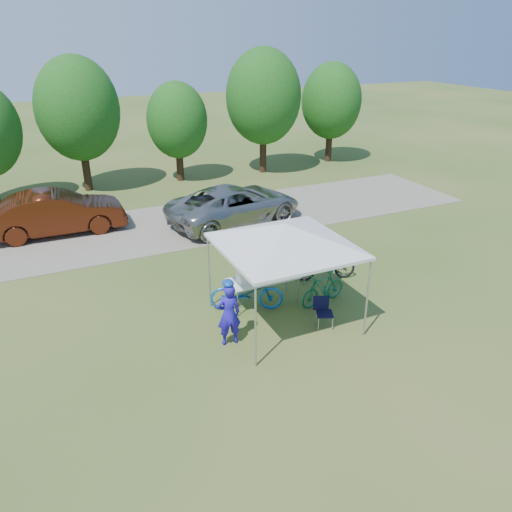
{
  "coord_description": "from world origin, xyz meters",
  "views": [
    {
      "loc": [
        -5.42,
        -10.0,
        7.06
      ],
      "look_at": [
        0.13,
        2.0,
        1.01
      ],
      "focal_mm": 35.0,
      "sensor_mm": 36.0,
      "label": 1
    }
  ],
  "objects_px": {
    "folding_chair": "(323,309)",
    "minivan": "(235,204)",
    "sedan": "(57,213)",
    "cyclist": "(229,314)",
    "bike_dark": "(325,265)",
    "bike_green": "(323,288)",
    "cooler": "(247,275)",
    "bike_blue": "(247,292)",
    "folding_table": "(263,279)"
  },
  "relations": [
    {
      "from": "folding_chair",
      "to": "minivan",
      "type": "relative_size",
      "value": 0.15
    },
    {
      "from": "minivan",
      "to": "sedan",
      "type": "height_order",
      "value": "sedan"
    },
    {
      "from": "folding_chair",
      "to": "cyclist",
      "type": "bearing_deg",
      "value": -162.7
    },
    {
      "from": "cyclist",
      "to": "bike_dark",
      "type": "bearing_deg",
      "value": -149.46
    },
    {
      "from": "folding_chair",
      "to": "minivan",
      "type": "bearing_deg",
      "value": 106.87
    },
    {
      "from": "folding_chair",
      "to": "bike_dark",
      "type": "relative_size",
      "value": 0.42
    },
    {
      "from": "cyclist",
      "to": "bike_dark",
      "type": "distance_m",
      "value": 4.4
    },
    {
      "from": "bike_green",
      "to": "bike_dark",
      "type": "distance_m",
      "value": 1.47
    },
    {
      "from": "bike_green",
      "to": "sedan",
      "type": "height_order",
      "value": "sedan"
    },
    {
      "from": "bike_dark",
      "to": "sedan",
      "type": "distance_m",
      "value": 10.27
    },
    {
      "from": "bike_green",
      "to": "sedan",
      "type": "relative_size",
      "value": 0.32
    },
    {
      "from": "bike_dark",
      "to": "bike_green",
      "type": "bearing_deg",
      "value": -18.84
    },
    {
      "from": "cooler",
      "to": "bike_blue",
      "type": "xyz_separation_m",
      "value": [
        -0.05,
        -0.09,
        -0.47
      ]
    },
    {
      "from": "sedan",
      "to": "bike_blue",
      "type": "bearing_deg",
      "value": -151.95
    },
    {
      "from": "cyclist",
      "to": "minivan",
      "type": "distance_m",
      "value": 8.32
    },
    {
      "from": "bike_dark",
      "to": "minivan",
      "type": "relative_size",
      "value": 0.35
    },
    {
      "from": "minivan",
      "to": "bike_blue",
      "type": "bearing_deg",
      "value": 148.03
    },
    {
      "from": "bike_blue",
      "to": "cyclist",
      "type": "bearing_deg",
      "value": 164.5
    },
    {
      "from": "bike_blue",
      "to": "bike_dark",
      "type": "xyz_separation_m",
      "value": [
        2.9,
        0.61,
        -0.03
      ]
    },
    {
      "from": "bike_dark",
      "to": "sedan",
      "type": "height_order",
      "value": "sedan"
    },
    {
      "from": "folding_table",
      "to": "bike_blue",
      "type": "height_order",
      "value": "bike_blue"
    },
    {
      "from": "folding_chair",
      "to": "bike_blue",
      "type": "xyz_separation_m",
      "value": [
        -1.46,
        1.56,
        0.06
      ]
    },
    {
      "from": "folding_table",
      "to": "bike_dark",
      "type": "bearing_deg",
      "value": 12.47
    },
    {
      "from": "bike_blue",
      "to": "cooler",
      "type": "bearing_deg",
      "value": -5.07
    },
    {
      "from": "bike_green",
      "to": "sedan",
      "type": "xyz_separation_m",
      "value": [
        -6.21,
        8.67,
        0.35
      ]
    },
    {
      "from": "sedan",
      "to": "minivan",
      "type": "bearing_deg",
      "value": -104.46
    },
    {
      "from": "folding_chair",
      "to": "bike_dark",
      "type": "xyz_separation_m",
      "value": [
        1.44,
        2.18,
        0.03
      ]
    },
    {
      "from": "minivan",
      "to": "bike_dark",
      "type": "bearing_deg",
      "value": 174.08
    },
    {
      "from": "cooler",
      "to": "bike_green",
      "type": "xyz_separation_m",
      "value": [
        2.02,
        -0.68,
        -0.52
      ]
    },
    {
      "from": "folding_chair",
      "to": "cyclist",
      "type": "relative_size",
      "value": 0.49
    },
    {
      "from": "cooler",
      "to": "bike_dark",
      "type": "distance_m",
      "value": 2.94
    },
    {
      "from": "cyclist",
      "to": "bike_green",
      "type": "bearing_deg",
      "value": -162.45
    },
    {
      "from": "folding_table",
      "to": "bike_blue",
      "type": "xyz_separation_m",
      "value": [
        -0.54,
        -0.09,
        -0.23
      ]
    },
    {
      "from": "bike_dark",
      "to": "minivan",
      "type": "distance_m",
      "value": 5.73
    },
    {
      "from": "folding_table",
      "to": "bike_dark",
      "type": "height_order",
      "value": "bike_dark"
    },
    {
      "from": "cooler",
      "to": "bike_green",
      "type": "distance_m",
      "value": 2.19
    },
    {
      "from": "folding_table",
      "to": "bike_blue",
      "type": "distance_m",
      "value": 0.6
    },
    {
      "from": "bike_dark",
      "to": "minivan",
      "type": "height_order",
      "value": "minivan"
    },
    {
      "from": "cooler",
      "to": "sedan",
      "type": "bearing_deg",
      "value": 117.7
    },
    {
      "from": "cooler",
      "to": "sedan",
      "type": "height_order",
      "value": "sedan"
    },
    {
      "from": "cyclist",
      "to": "bike_blue",
      "type": "distance_m",
      "value": 1.7
    },
    {
      "from": "minivan",
      "to": "bike_green",
      "type": "bearing_deg",
      "value": 166.14
    },
    {
      "from": "cyclist",
      "to": "sedan",
      "type": "xyz_separation_m",
      "value": [
        -3.1,
        9.39,
        0.01
      ]
    },
    {
      "from": "bike_green",
      "to": "bike_blue",
      "type": "bearing_deg",
      "value": -118.19
    },
    {
      "from": "bike_green",
      "to": "minivan",
      "type": "xyz_separation_m",
      "value": [
        0.23,
        6.9,
        0.3
      ]
    },
    {
      "from": "folding_chair",
      "to": "cyclist",
      "type": "height_order",
      "value": "cyclist"
    },
    {
      "from": "folding_table",
      "to": "minivan",
      "type": "bearing_deg",
      "value": 74.25
    },
    {
      "from": "cyclist",
      "to": "minivan",
      "type": "height_order",
      "value": "cyclist"
    },
    {
      "from": "sedan",
      "to": "bike_green",
      "type": "bearing_deg",
      "value": -143.48
    },
    {
      "from": "bike_blue",
      "to": "sedan",
      "type": "bearing_deg",
      "value": 50.16
    }
  ]
}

